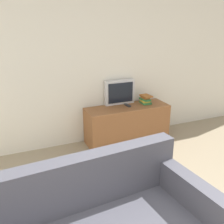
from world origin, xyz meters
name	(u,v)px	position (x,y,z in m)	size (l,w,h in m)	color
wall_back	(68,65)	(0.00, 3.03, 1.30)	(9.00, 0.06, 2.60)	silver
tv_stand	(127,124)	(0.88, 2.75, 0.30)	(1.38, 0.46, 0.60)	brown
television	(120,92)	(0.82, 2.94, 0.80)	(0.51, 0.09, 0.41)	silver
book_stack	(145,100)	(1.23, 2.79, 0.67)	(0.17, 0.22, 0.14)	#2D753D
remote_on_stand	(127,105)	(0.90, 2.79, 0.61)	(0.06, 0.16, 0.02)	#2D2D2D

